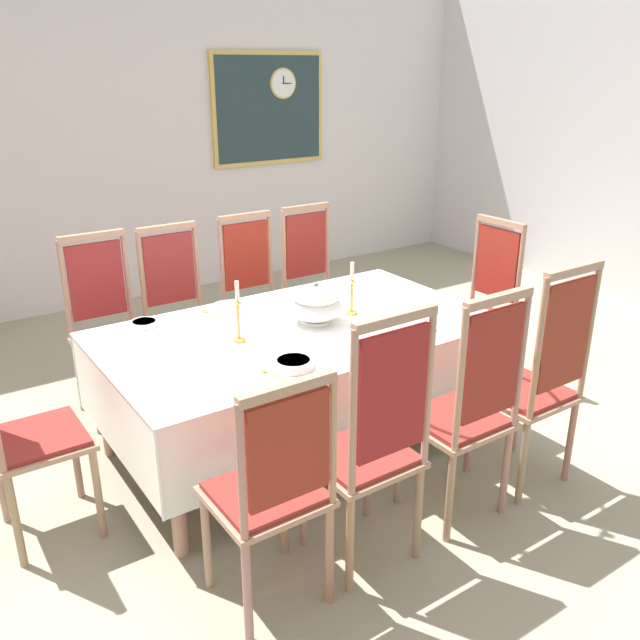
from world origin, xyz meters
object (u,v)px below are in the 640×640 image
at_px(dining_table, 298,339).
at_px(chair_north_a, 107,324).
at_px(chair_north_c, 256,294).
at_px(framed_painting, 269,109).
at_px(soup_tureen, 316,303).
at_px(spoon_primary, 267,372).
at_px(chair_south_b, 372,441).
at_px(chair_head_east, 481,302).
at_px(chair_south_d, 539,377).
at_px(candlestick_west, 238,318).
at_px(candlestick_east, 352,294).
at_px(bowl_near_left, 294,363).
at_px(chair_north_b, 180,310).
at_px(chair_north_d, 315,282).
at_px(bowl_far_left, 144,323).
at_px(chair_south_c, 468,406).
at_px(mounted_clock, 282,83).
at_px(bowl_near_right, 228,307).
at_px(chair_south_a, 273,488).
at_px(spoon_secondary, 207,312).
at_px(chair_head_west, 22,426).

distance_m(dining_table, chair_north_a, 1.28).
height_order(chair_north_c, framed_painting, framed_painting).
distance_m(soup_tureen, spoon_primary, 0.71).
height_order(chair_south_b, chair_head_east, chair_south_b).
height_order(chair_south_b, chair_south_d, chair_south_d).
bearing_deg(candlestick_west, chair_south_d, -41.33).
bearing_deg(candlestick_east, bowl_near_left, -146.85).
xyz_separation_m(chair_north_b, chair_north_c, (0.57, 0.00, 0.00)).
distance_m(chair_north_d, bowl_far_left, 1.60).
bearing_deg(chair_south_c, soup_tureen, 99.54).
relative_size(soup_tureen, mounted_clock, 1.03).
distance_m(chair_north_c, chair_south_d, 2.11).
distance_m(chair_head_east, candlestick_east, 1.14).
relative_size(chair_north_a, bowl_far_left, 7.37).
relative_size(bowl_near_left, mounted_clock, 0.66).
distance_m(bowl_near_right, spoon_primary, 0.92).
relative_size(bowl_far_left, framed_painting, 0.12).
bearing_deg(bowl_near_right, mounted_clock, 52.79).
bearing_deg(chair_north_d, framed_painting, -112.10).
relative_size(chair_north_d, bowl_far_left, 7.35).
xyz_separation_m(chair_south_a, candlestick_west, (0.40, 1.02, 0.31)).
relative_size(soup_tureen, candlestick_east, 0.96).
distance_m(chair_south_a, bowl_far_left, 1.53).
distance_m(chair_head_east, bowl_near_right, 1.75).
xyz_separation_m(chair_south_c, framed_painting, (1.35, 4.13, 1.09)).
relative_size(chair_south_d, chair_north_d, 1.08).
bearing_deg(chair_north_b, candlestick_west, 85.14).
relative_size(chair_north_d, bowl_near_left, 5.86).
bearing_deg(chair_north_b, candlestick_east, 122.64).
bearing_deg(mounted_clock, chair_south_a, -121.93).
bearing_deg(chair_south_a, bowl_near_left, 51.32).
bearing_deg(chair_north_c, chair_south_c, 90.00).
distance_m(bowl_far_left, mounted_clock, 3.80).
xyz_separation_m(chair_head_east, candlestick_east, (-1.11, 0.00, 0.27)).
height_order(dining_table, spoon_primary, spoon_primary).
xyz_separation_m(chair_north_c, mounted_clock, (1.51, 2.08, 1.35)).
height_order(chair_south_c, candlestick_east, chair_south_c).
xyz_separation_m(bowl_far_left, spoon_secondary, (0.38, -0.00, -0.01)).
relative_size(dining_table, chair_south_b, 1.74).
relative_size(chair_south_c, chair_north_c, 1.05).
bearing_deg(chair_south_a, chair_north_d, 52.49).
xyz_separation_m(chair_north_b, soup_tureen, (0.40, -1.02, 0.27)).
bearing_deg(framed_painting, chair_head_east, -92.99).
bearing_deg(chair_north_b, chair_north_d, -179.97).
relative_size(chair_north_b, bowl_near_right, 6.23).
height_order(chair_head_west, framed_painting, framed_painting).
relative_size(dining_table, framed_painting, 1.71).
distance_m(chair_north_b, bowl_near_left, 1.48).
relative_size(chair_north_a, chair_south_d, 0.93).
distance_m(chair_south_b, chair_north_c, 2.13).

